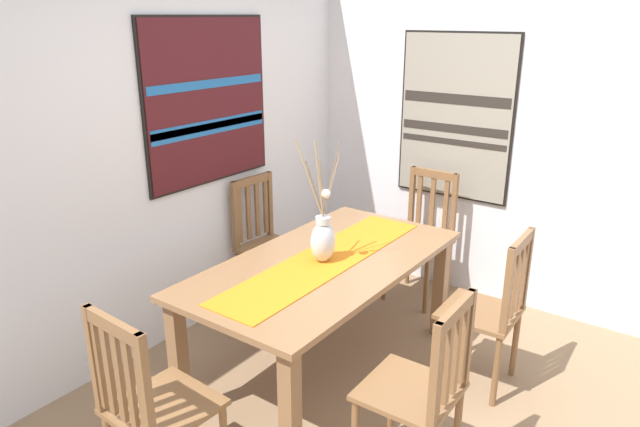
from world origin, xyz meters
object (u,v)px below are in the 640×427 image
object	(u,v)px
dining_table	(325,277)
chair_0	(491,308)
centerpiece_vase	(323,238)
painting_on_side_wall	(455,117)
chair_4	(266,241)
chair_2	(150,404)
painting_on_back_wall	(208,102)
chair_3	(422,235)
chair_1	(422,388)

from	to	relation	value
dining_table	chair_0	bearing A→B (deg)	-62.17
centerpiece_vase	painting_on_side_wall	world-z (taller)	painting_on_side_wall
chair_4	painting_on_side_wall	size ratio (longest dim) A/B	0.79
chair_2	painting_on_back_wall	xyz separation A→B (m)	(1.43, 1.05, 1.04)
chair_4	painting_on_side_wall	bearing A→B (deg)	-41.65
chair_0	painting_on_back_wall	bearing A→B (deg)	98.40
chair_2	painting_on_side_wall	world-z (taller)	painting_on_side_wall
chair_4	dining_table	bearing A→B (deg)	-118.52
chair_0	chair_2	world-z (taller)	chair_2
painting_on_back_wall	chair_3	bearing A→B (deg)	-44.48
centerpiece_vase	chair_4	bearing A→B (deg)	60.46
dining_table	chair_1	xyz separation A→B (m)	(-0.46, -0.87, -0.14)
chair_1	chair_2	bearing A→B (deg)	132.06
chair_3	painting_on_back_wall	xyz separation A→B (m)	(-1.11, 1.09, 1.05)
chair_0	chair_4	distance (m)	1.74
dining_table	chair_3	distance (m)	1.28
chair_4	painting_on_back_wall	bearing A→B (deg)	148.32
chair_1	chair_2	xyz separation A→B (m)	(-0.81, 0.89, 0.01)
dining_table	painting_on_back_wall	distance (m)	1.42
dining_table	chair_0	world-z (taller)	chair_0
chair_1	painting_on_back_wall	world-z (taller)	painting_on_back_wall
dining_table	chair_4	world-z (taller)	chair_4
chair_3	painting_on_side_wall	size ratio (longest dim) A/B	0.80
chair_3	chair_4	world-z (taller)	chair_3
dining_table	chair_3	world-z (taller)	chair_3
chair_0	chair_1	xyz separation A→B (m)	(-0.91, -0.02, -0.00)
chair_2	painting_on_back_wall	bearing A→B (deg)	36.23
chair_1	chair_4	world-z (taller)	chair_4
painting_on_side_wall	chair_1	bearing A→B (deg)	-158.88
chair_1	chair_3	bearing A→B (deg)	26.25
chair_1	painting_on_side_wall	bearing A→B (deg)	21.12
chair_0	chair_2	distance (m)	1.93
chair_2	painting_on_back_wall	size ratio (longest dim) A/B	0.90
centerpiece_vase	chair_2	xyz separation A→B (m)	(-1.25, 0.02, -0.38)
dining_table	painting_on_back_wall	world-z (taller)	painting_on_back_wall
centerpiece_vase	painting_on_back_wall	distance (m)	1.28
dining_table	chair_1	distance (m)	0.99
chair_0	painting_on_side_wall	xyz separation A→B (m)	(1.12, 0.77, 0.87)
chair_1	chair_3	size ratio (longest dim) A/B	0.97
chair_1	painting_on_back_wall	bearing A→B (deg)	72.12
dining_table	chair_1	size ratio (longest dim) A/B	1.87
centerpiece_vase	chair_4	xyz separation A→B (m)	(0.50, 0.88, -0.38)
chair_2	chair_3	xyz separation A→B (m)	(2.54, -0.04, -0.01)
chair_0	chair_3	distance (m)	1.18
chair_3	chair_4	distance (m)	1.20
dining_table	centerpiece_vase	world-z (taller)	centerpiece_vase
chair_2	chair_4	distance (m)	1.95
chair_3	chair_0	bearing A→B (deg)	-134.42
chair_0	chair_2	xyz separation A→B (m)	(-1.72, 0.88, 0.01)
painting_on_back_wall	painting_on_side_wall	distance (m)	1.83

